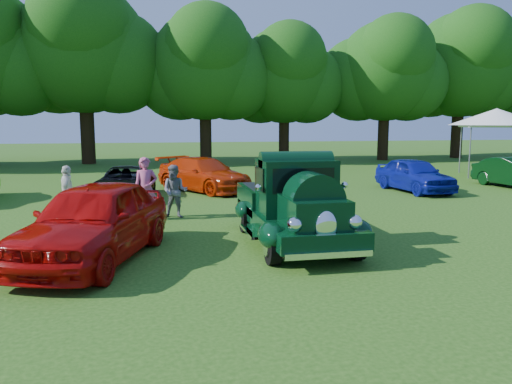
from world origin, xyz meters
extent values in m
plane|color=#204D12|center=(0.00, 0.00, 0.00)|extent=(120.00, 120.00, 0.00)
cylinder|color=black|center=(-0.16, -1.10, 0.40)|extent=(0.23, 0.79, 0.79)
cylinder|color=black|center=(1.61, -1.10, 0.40)|extent=(0.23, 0.79, 0.79)
cylinder|color=black|center=(-0.16, 1.94, 0.40)|extent=(0.23, 0.79, 0.79)
cylinder|color=black|center=(1.61, 1.94, 0.40)|extent=(0.23, 0.79, 0.79)
cube|color=black|center=(0.72, 0.50, 0.56)|extent=(1.84, 4.81, 0.36)
cube|color=black|center=(0.72, -0.94, 0.98)|extent=(1.17, 1.55, 0.66)
cube|color=black|center=(0.72, 0.36, 1.35)|extent=(1.67, 1.23, 1.28)
cube|color=black|center=(0.72, -0.23, 1.57)|extent=(1.39, 0.06, 0.56)
cube|color=black|center=(0.72, 1.96, 0.85)|extent=(1.84, 2.19, 0.62)
cube|color=black|center=(0.72, 1.96, 1.15)|extent=(1.58, 1.92, 0.05)
ellipsoid|color=black|center=(-0.19, -1.10, 0.60)|extent=(0.53, 0.92, 0.53)
ellipsoid|color=black|center=(1.64, -1.10, 0.60)|extent=(0.53, 0.92, 0.53)
ellipsoid|color=black|center=(-0.23, 1.94, 0.59)|extent=(0.41, 0.77, 0.45)
ellipsoid|color=black|center=(1.67, 1.94, 0.59)|extent=(0.41, 0.77, 0.45)
ellipsoid|color=white|center=(0.72, -1.74, 0.85)|extent=(0.43, 0.13, 0.64)
sphere|color=white|center=(0.13, -1.67, 0.92)|extent=(0.30, 0.30, 0.30)
sphere|color=white|center=(1.32, -1.67, 0.92)|extent=(0.30, 0.30, 0.30)
cube|color=white|center=(0.72, -1.90, 0.36)|extent=(1.73, 0.12, 0.12)
cube|color=white|center=(0.72, 3.06, 0.43)|extent=(1.73, 0.12, 0.12)
imported|color=#AB0907|center=(-3.68, -0.06, 0.82)|extent=(3.35, 5.18, 1.64)
imported|color=black|center=(-3.52, 8.47, 0.59)|extent=(2.28, 4.41, 1.19)
imported|color=#B92A06|center=(-0.46, 9.93, 0.69)|extent=(4.20, 5.03, 1.38)
imported|color=#0D168F|center=(7.98, 8.05, 0.69)|extent=(1.98, 4.17, 1.38)
imported|color=#BC4D79|center=(-2.70, 4.07, 0.92)|extent=(0.70, 0.48, 1.84)
imported|color=slate|center=(-1.86, 4.30, 0.79)|extent=(0.89, 0.77, 1.58)
imported|color=silver|center=(-4.92, 4.46, 0.80)|extent=(0.44, 0.96, 1.60)
cube|color=white|center=(15.04, 12.60, 2.62)|extent=(4.26, 4.26, 0.13)
cone|color=white|center=(15.04, 12.60, 3.10)|extent=(6.24, 6.24, 0.86)
cylinder|color=slate|center=(13.13, 11.89, 1.28)|extent=(0.06, 0.06, 2.57)
cylinder|color=slate|center=(14.34, 14.51, 1.28)|extent=(0.06, 0.06, 2.57)
cylinder|color=black|center=(-6.84, 25.11, 2.33)|extent=(0.93, 0.93, 4.67)
sphere|color=#0F420E|center=(-6.84, 25.11, 7.65)|extent=(8.53, 8.53, 8.53)
cylinder|color=black|center=(1.11, 24.36, 2.03)|extent=(0.81, 0.81, 4.05)
sphere|color=#0F420E|center=(1.11, 24.36, 6.65)|extent=(7.41, 7.41, 7.41)
cylinder|color=black|center=(6.92, 25.06, 1.88)|extent=(0.75, 0.75, 3.75)
sphere|color=#0F420E|center=(6.92, 25.06, 6.16)|extent=(6.86, 6.86, 6.86)
cylinder|color=black|center=(14.36, 24.23, 1.99)|extent=(0.80, 0.80, 3.98)
sphere|color=#0F420E|center=(14.36, 24.23, 6.52)|extent=(7.27, 7.27, 7.27)
cylinder|color=black|center=(21.14, 25.27, 2.20)|extent=(0.88, 0.88, 4.40)
sphere|color=#0F420E|center=(21.14, 25.27, 7.21)|extent=(8.04, 8.04, 8.04)
camera|label=1|loc=(-2.43, -10.54, 2.84)|focal=35.00mm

